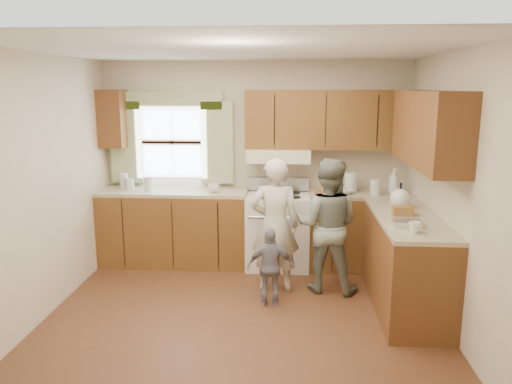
# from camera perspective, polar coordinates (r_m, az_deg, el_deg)

# --- Properties ---
(room) EXTENTS (3.80, 3.80, 3.80)m
(room) POSITION_cam_1_polar(r_m,az_deg,el_deg) (4.60, -1.57, 0.21)
(room) COLOR #522D19
(room) RESTS_ON ground
(kitchen_fixtures) EXTENTS (3.80, 2.25, 2.15)m
(kitchen_fixtures) POSITION_cam_1_polar(r_m,az_deg,el_deg) (5.72, 5.59, -1.73)
(kitchen_fixtures) COLOR #4E2F10
(kitchen_fixtures) RESTS_ON ground
(stove) EXTENTS (0.76, 0.67, 1.07)m
(stove) POSITION_cam_1_polar(r_m,az_deg,el_deg) (6.16, 2.50, -4.27)
(stove) COLOR silver
(stove) RESTS_ON ground
(woman_left) EXTENTS (0.55, 0.37, 1.46)m
(woman_left) POSITION_cam_1_polar(r_m,az_deg,el_deg) (5.35, 2.16, -3.84)
(woman_left) COLOR beige
(woman_left) RESTS_ON ground
(woman_right) EXTENTS (0.81, 0.69, 1.45)m
(woman_right) POSITION_cam_1_polar(r_m,az_deg,el_deg) (5.41, 8.13, -3.81)
(woman_right) COLOR #2D4839
(woman_right) RESTS_ON ground
(child) EXTENTS (0.49, 0.25, 0.81)m
(child) POSITION_cam_1_polar(r_m,az_deg,el_deg) (5.09, 1.69, -8.55)
(child) COLOR gray
(child) RESTS_ON ground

